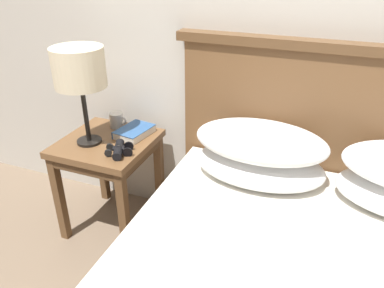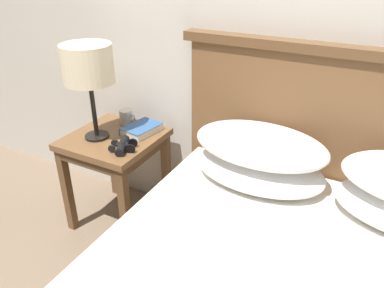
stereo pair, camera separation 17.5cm
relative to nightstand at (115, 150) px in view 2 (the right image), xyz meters
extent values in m
cube|color=brown|center=(0.00, 0.00, 0.07)|extent=(0.47, 0.48, 0.04)
cube|color=brown|center=(0.00, 0.00, 0.03)|extent=(0.45, 0.45, 0.05)
cube|color=brown|center=(-0.20, -0.21, -0.21)|extent=(0.04, 0.04, 0.53)
cube|color=brown|center=(0.20, -0.21, -0.21)|extent=(0.04, 0.04, 0.53)
cube|color=brown|center=(-0.20, 0.21, -0.21)|extent=(0.04, 0.04, 0.53)
cube|color=brown|center=(0.20, 0.21, -0.21)|extent=(0.04, 0.04, 0.53)
cube|color=white|center=(1.14, -0.10, 0.04)|extent=(1.42, 0.28, 0.01)
cube|color=brown|center=(1.14, 0.25, 0.06)|extent=(1.55, 0.06, 1.08)
cube|color=brown|center=(1.14, 0.25, 0.62)|extent=(1.62, 0.10, 0.04)
ellipsoid|color=white|center=(0.82, 0.01, 0.10)|extent=(0.60, 0.36, 0.15)
ellipsoid|color=white|center=(0.82, 0.01, 0.23)|extent=(0.60, 0.36, 0.15)
cylinder|color=black|center=(-0.07, -0.05, 0.10)|extent=(0.13, 0.13, 0.01)
cylinder|color=black|center=(-0.07, -0.05, 0.25)|extent=(0.02, 0.02, 0.29)
cylinder|color=beige|center=(-0.07, -0.05, 0.49)|extent=(0.26, 0.26, 0.19)
cube|color=silver|center=(0.11, 0.11, 0.11)|extent=(0.17, 0.22, 0.04)
cube|color=#2D568E|center=(0.11, 0.11, 0.13)|extent=(0.18, 0.23, 0.00)
cube|color=#2D568E|center=(0.04, 0.12, 0.11)|extent=(0.04, 0.21, 0.04)
cylinder|color=black|center=(0.15, -0.13, 0.11)|extent=(0.08, 0.10, 0.04)
cylinder|color=black|center=(0.20, -0.11, 0.11)|extent=(0.05, 0.03, 0.05)
cylinder|color=black|center=(0.11, -0.15, 0.11)|extent=(0.04, 0.03, 0.04)
cylinder|color=black|center=(0.13, -0.07, 0.11)|extent=(0.08, 0.10, 0.04)
cylinder|color=black|center=(0.17, -0.05, 0.11)|extent=(0.05, 0.03, 0.05)
cylinder|color=black|center=(0.08, -0.09, 0.11)|extent=(0.04, 0.03, 0.04)
cube|color=black|center=(0.14, -0.10, 0.12)|extent=(0.07, 0.06, 0.01)
cylinder|color=black|center=(0.14, -0.10, 0.12)|extent=(0.02, 0.02, 0.02)
cylinder|color=silver|center=(-0.04, 0.17, 0.13)|extent=(0.08, 0.08, 0.08)
torus|color=silver|center=(0.01, 0.17, 0.14)|extent=(0.05, 0.01, 0.05)
camera|label=1|loc=(1.08, -1.49, 1.00)|focal=35.00mm
camera|label=2|loc=(1.24, -1.42, 1.00)|focal=35.00mm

